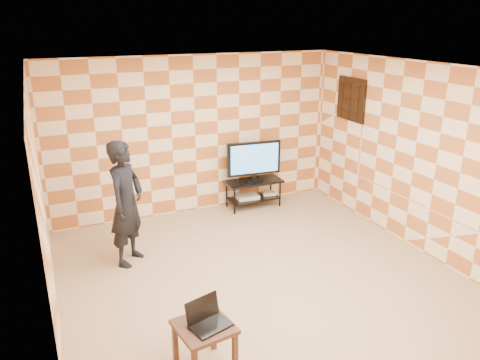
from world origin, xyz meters
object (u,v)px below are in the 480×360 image
tv_stand (253,188)px  person (126,203)px  tv (254,159)px  side_table (204,333)px

tv_stand → person: 2.74m
tv → side_table: bearing=-121.7°
tv_stand → person: bearing=-155.1°
tv_stand → person: (-2.44, -1.13, 0.51)m
side_table → person: size_ratio=0.33×
tv → side_table: tv is taller
person → tv_stand: bearing=-25.1°
tv_stand → tv: (0.00, -0.00, 0.53)m
tv → person: (-2.44, -1.13, -0.02)m
tv_stand → person: person is taller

